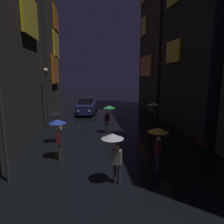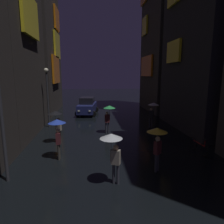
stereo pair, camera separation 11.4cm
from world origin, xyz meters
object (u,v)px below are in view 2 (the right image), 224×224
pedestrian_midstreet_centre_green (109,112)px  pedestrian_foreground_right_yellow (157,137)px  pedestrian_foreground_left_black (56,118)px  bicycle_parked_at_storefront (199,146)px  pedestrian_far_right_blue (57,128)px  pedestrian_near_crossing_clear (153,108)px  car_distant (87,106)px  streetlamp_left_far (47,90)px  pedestrian_midstreet_left_clear (113,145)px

pedestrian_midstreet_centre_green → pedestrian_foreground_right_yellow: size_ratio=1.00×
pedestrian_foreground_left_black → bicycle_parked_at_storefront: size_ratio=1.16×
pedestrian_foreground_left_black → pedestrian_far_right_blue: same height
pedestrian_midstreet_centre_green → pedestrian_near_crossing_clear: bearing=17.7°
pedestrian_midstreet_centre_green → pedestrian_far_right_blue: same height
pedestrian_midstreet_centre_green → car_distant: 7.73m
pedestrian_foreground_left_black → streetlamp_left_far: size_ratio=0.43×
pedestrian_midstreet_left_clear → car_distant: pedestrian_midstreet_left_clear is taller
pedestrian_near_crossing_clear → pedestrian_foreground_right_yellow: (-2.20, -7.62, 0.00)m
pedestrian_far_right_blue → pedestrian_foreground_left_black: bearing=100.6°
pedestrian_near_crossing_clear → pedestrian_foreground_right_yellow: 7.93m
pedestrian_foreground_left_black → pedestrian_midstreet_left_clear: size_ratio=1.00×
streetlamp_left_far → pedestrian_midstreet_left_clear: bearing=-65.3°
pedestrian_far_right_blue → pedestrian_midstreet_left_clear: same height
pedestrian_foreground_right_yellow → car_distant: bearing=103.2°
bicycle_parked_at_storefront → streetlamp_left_far: size_ratio=0.37×
pedestrian_foreground_left_black → pedestrian_foreground_right_yellow: same height
pedestrian_midstreet_centre_green → pedestrian_midstreet_left_clear: bearing=-94.0°
pedestrian_midstreet_centre_green → pedestrian_foreground_left_black: bearing=-152.6°
pedestrian_midstreet_left_clear → car_distant: bearing=94.7°
pedestrian_midstreet_centre_green → pedestrian_midstreet_left_clear: size_ratio=1.00×
pedestrian_near_crossing_clear → pedestrian_far_right_blue: bearing=-140.8°
pedestrian_foreground_right_yellow → pedestrian_midstreet_left_clear: bearing=-160.8°
pedestrian_foreground_left_black → pedestrian_near_crossing_clear: size_ratio=1.00×
pedestrian_foreground_right_yellow → pedestrian_near_crossing_clear: bearing=73.9°
pedestrian_foreground_left_black → pedestrian_midstreet_left_clear: bearing=-60.2°
pedestrian_midstreet_centre_green → pedestrian_foreground_left_black: (-3.54, -1.84, 0.00)m
streetlamp_left_far → pedestrian_far_right_blue: bearing=-75.1°
pedestrian_far_right_blue → pedestrian_midstreet_left_clear: bearing=-47.3°
pedestrian_midstreet_centre_green → streetlamp_left_far: streetlamp_left_far is taller
streetlamp_left_far → bicycle_parked_at_storefront: bearing=-34.7°
pedestrian_midstreet_left_clear → pedestrian_near_crossing_clear: same height
pedestrian_foreground_left_black → pedestrian_near_crossing_clear: bearing=22.6°
pedestrian_midstreet_left_clear → streetlamp_left_far: bearing=114.7°
pedestrian_midstreet_left_clear → bicycle_parked_at_storefront: pedestrian_midstreet_left_clear is taller
pedestrian_foreground_right_yellow → streetlamp_left_far: size_ratio=0.43×
pedestrian_foreground_right_yellow → bicycle_parked_at_storefront: pedestrian_foreground_right_yellow is taller
pedestrian_far_right_blue → car_distant: size_ratio=0.49×
streetlamp_left_far → car_distant: bearing=58.9°
pedestrian_midstreet_left_clear → car_distant: 14.71m
pedestrian_foreground_left_black → pedestrian_foreground_right_yellow: (5.10, -4.59, 0.00)m
pedestrian_far_right_blue → pedestrian_foreground_right_yellow: same height
pedestrian_far_right_blue → pedestrian_foreground_right_yellow: size_ratio=1.00×
pedestrian_foreground_right_yellow → streetlamp_left_far: 10.91m
car_distant → streetlamp_left_far: size_ratio=0.88×
pedestrian_midstreet_centre_green → bicycle_parked_at_storefront: 6.58m
pedestrian_far_right_blue → pedestrian_midstreet_left_clear: (2.56, -2.78, 0.00)m
pedestrian_foreground_left_black → pedestrian_far_right_blue: size_ratio=1.00×
bicycle_parked_at_storefront → car_distant: bearing=118.6°
car_distant → pedestrian_midstreet_left_clear: bearing=-85.3°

